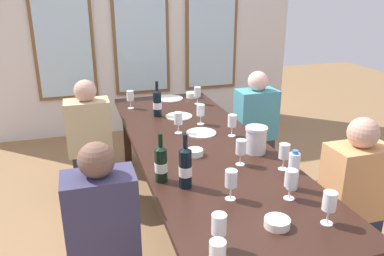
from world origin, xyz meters
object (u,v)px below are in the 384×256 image
Objects in this scene: wine_glass_8 at (231,180)px; seated_person_1 at (352,204)px; wine_glass_10 at (218,253)px; seated_person_0 at (104,241)px; wine_bottle_1 at (157,103)px; wine_glass_0 at (197,93)px; wine_glass_2 at (241,148)px; wine_glass_3 at (201,111)px; dining_table at (200,151)px; white_plate_0 at (201,133)px; wine_glass_5 at (178,119)px; wine_glass_4 at (130,97)px; tasting_bowl_0 at (277,223)px; metal_pitcher at (256,140)px; seated_person_2 at (90,144)px; wine_bottle_2 at (161,163)px; tasting_bowl_1 at (195,152)px; water_bottle at (293,171)px; white_plate_2 at (179,116)px; wine_bottle_0 at (185,167)px; wine_glass_11 at (232,121)px; wine_glass_9 at (284,152)px; seated_person_3 at (255,130)px; white_plate_1 at (170,98)px; wine_glass_6 at (291,179)px; wine_glass_1 at (219,226)px; tasting_bowl_2 at (193,95)px.

wine_glass_8 is 0.16× the size of seated_person_1.
seated_person_0 is at bearing 120.97° from wine_glass_10.
wine_bottle_1 reaches higher than wine_glass_0.
wine_glass_3 is at bearing 90.10° from wine_glass_2.
wine_bottle_1 is at bearing 133.48° from wine_glass_3.
white_plate_0 reaches higher than dining_table.
wine_glass_5 and wine_glass_8 have the same top height.
tasting_bowl_0 is at bearing -79.71° from wine_glass_4.
dining_table is 15.12× the size of metal_pitcher.
wine_glass_8 is at bearing -66.34° from seated_person_2.
wine_glass_4 is at bearing 88.50° from wine_bottle_2.
tasting_bowl_1 is 0.48× the size of water_bottle.
wine_glass_4 is at bearing 117.36° from white_plate_0.
white_plate_2 is at bearing -45.62° from wine_glass_4.
seated_person_0 is (-0.85, -0.90, -0.22)m from white_plate_0.
tasting_bowl_0 is (-0.29, -0.85, -0.08)m from metal_pitcher.
seated_person_2 is (-0.42, -0.29, -0.33)m from wine_glass_4.
wine_glass_8 is (0.20, -0.21, -0.01)m from wine_bottle_0.
wine_glass_5 is at bearing 130.68° from seated_person_1.
wine_glass_3 is 1.00× the size of wine_glass_11.
seated_person_2 reaches higher than wine_glass_9.
seated_person_1 is at bearing -90.00° from seated_person_3.
metal_pitcher is 0.70m from wine_bottle_0.
seated_person_1 is at bearing -2.39° from seated_person_0.
wine_glass_3 is 1.00× the size of wine_glass_5.
seated_person_3 reaches higher than wine_glass_3.
water_bottle reaches higher than white_plate_1.
wine_bottle_0 is at bearing -70.22° from seated_person_2.
wine_glass_0 and wine_glass_6 have the same top height.
wine_glass_1 is at bearing -119.07° from wine_glass_8.
wine_bottle_1 is at bearing -2.34° from seated_person_2.
wine_glass_3 is at bearing 97.40° from water_bottle.
white_plate_2 is at bearing 96.68° from wine_glass_2.
wine_bottle_0 is at bearing -103.25° from white_plate_2.
wine_bottle_0 is 0.61m from seated_person_0.
metal_pitcher is at bearing 21.23° from seated_person_0.
wine_glass_2 reaches higher than tasting_bowl_0.
wine_glass_9 is at bearing -31.64° from wine_glass_2.
wine_glass_2 and wine_glass_11 have the same top height.
wine_bottle_1 is at bearing -114.26° from white_plate_1.
water_bottle is 1.38× the size of wine_glass_1.
seated_person_1 is (0.48, 0.04, -0.33)m from water_bottle.
white_plate_0 is 1.09m from tasting_bowl_2.
white_plate_0 is 1.26m from seated_person_0.
water_bottle is at bearing -55.56° from seated_person_2.
wine_glass_0 is 1.92m from wine_glass_6.
white_plate_2 is 1.63m from seated_person_1.
wine_glass_2 is (0.24, -0.23, 0.09)m from tasting_bowl_1.
wine_bottle_0 reaches higher than wine_glass_4.
seated_person_3 is at bearing 49.88° from wine_glass_11.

